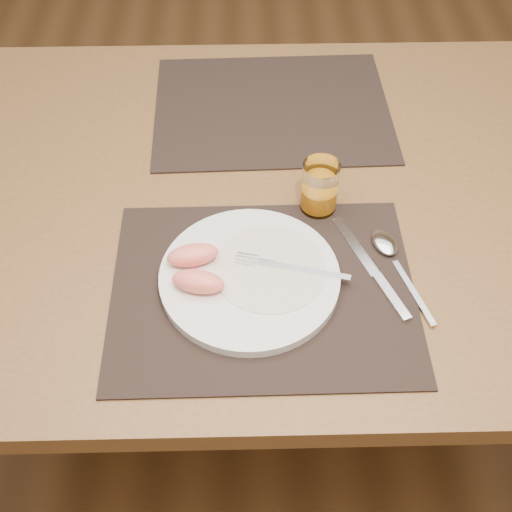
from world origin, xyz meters
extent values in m
plane|color=brown|center=(0.00, 0.00, 0.00)|extent=(5.00, 5.00, 0.00)
cube|color=brown|center=(0.00, 0.00, 0.73)|extent=(1.40, 0.90, 0.04)
cylinder|color=brown|center=(-0.62, 0.37, 0.35)|extent=(0.06, 0.06, 0.71)
cylinder|color=brown|center=(0.62, 0.37, 0.35)|extent=(0.06, 0.06, 0.71)
cube|color=black|center=(-0.01, -0.22, 0.75)|extent=(0.45, 0.35, 0.00)
cube|color=black|center=(0.02, 0.22, 0.75)|extent=(0.46, 0.36, 0.00)
cylinder|color=white|center=(-0.03, -0.20, 0.76)|extent=(0.27, 0.27, 0.02)
cylinder|color=white|center=(0.00, -0.19, 0.77)|extent=(0.17, 0.17, 0.00)
cube|color=silver|center=(0.06, -0.20, 0.77)|extent=(0.11, 0.04, 0.00)
cube|color=silver|center=(-0.01, -0.19, 0.77)|extent=(0.03, 0.02, 0.00)
cube|color=silver|center=(-0.04, -0.18, 0.77)|extent=(0.04, 0.03, 0.00)
cube|color=silver|center=(0.14, -0.14, 0.76)|extent=(0.06, 0.13, 0.00)
cube|color=silver|center=(0.18, -0.24, 0.76)|extent=(0.05, 0.09, 0.01)
cube|color=silver|center=(0.21, -0.23, 0.76)|extent=(0.05, 0.12, 0.00)
ellipsoid|color=silver|center=(0.18, -0.14, 0.76)|extent=(0.05, 0.06, 0.01)
cylinder|color=white|center=(0.08, -0.05, 0.80)|extent=(0.06, 0.06, 0.09)
cylinder|color=orange|center=(0.08, -0.05, 0.78)|extent=(0.05, 0.05, 0.04)
ellipsoid|color=#FF7E68|center=(-0.11, -0.23, 0.79)|extent=(0.08, 0.05, 0.03)
ellipsoid|color=#FF7E68|center=(-0.12, -0.18, 0.79)|extent=(0.08, 0.05, 0.03)
camera|label=1|loc=(-0.04, -0.80, 1.51)|focal=45.00mm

